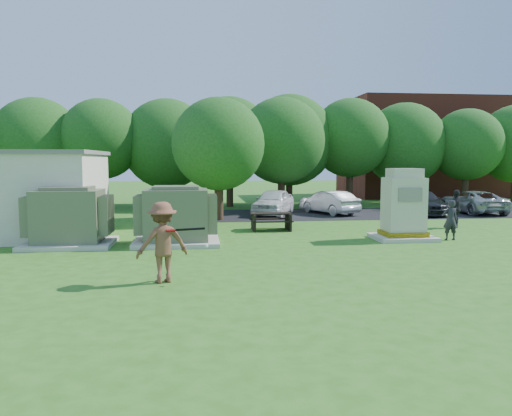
{
  "coord_description": "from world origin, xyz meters",
  "views": [
    {
      "loc": [
        -2.01,
        -13.37,
        2.97
      ],
      "look_at": [
        0.0,
        4.0,
        1.3
      ],
      "focal_mm": 35.0,
      "sensor_mm": 36.0,
      "label": 1
    }
  ],
  "objects": [
    {
      "name": "parking_strip",
      "position": [
        7.0,
        13.5,
        0.01
      ],
      "size": [
        20.0,
        6.0,
        0.01
      ],
      "primitive_type": "cube",
      "color": "#232326",
      "rests_on": "ground"
    },
    {
      "name": "car_white",
      "position": [
        2.08,
        13.64,
        0.71
      ],
      "size": [
        3.17,
        4.47,
        1.41
      ],
      "primitive_type": "imported",
      "rotation": [
        0.0,
        0.0,
        -0.4
      ],
      "color": "white",
      "rests_on": "ground"
    },
    {
      "name": "picnic_table",
      "position": [
        1.06,
        7.56,
        0.46
      ],
      "size": [
        1.73,
        1.3,
        0.74
      ],
      "color": "black",
      "rests_on": "ground"
    },
    {
      "name": "brick_building",
      "position": [
        18.0,
        27.0,
        4.0
      ],
      "size": [
        15.0,
        8.0,
        8.0
      ],
      "primitive_type": "cube",
      "color": "maroon",
      "rests_on": "ground"
    },
    {
      "name": "batter",
      "position": [
        -2.9,
        -1.2,
        0.99
      ],
      "size": [
        1.45,
        1.13,
        1.98
      ],
      "primitive_type": "imported",
      "rotation": [
        0.0,
        0.0,
        3.5
      ],
      "color": "brown",
      "rests_on": "ground"
    },
    {
      "name": "generator_cabinet",
      "position": [
        5.64,
        4.49,
        1.17
      ],
      "size": [
        2.2,
        1.8,
        2.68
      ],
      "color": "beige",
      "rests_on": "ground"
    },
    {
      "name": "car_silver_b",
      "position": [
        13.43,
        13.19,
        0.64
      ],
      "size": [
        2.15,
        4.59,
        1.27
      ],
      "primitive_type": "imported",
      "rotation": [
        0.0,
        0.0,
        3.15
      ],
      "color": "#A8A8AC",
      "rests_on": "ground"
    },
    {
      "name": "batting_equipment",
      "position": [
        -2.29,
        -1.28,
        1.23
      ],
      "size": [
        1.01,
        0.44,
        0.45
      ],
      "color": "black",
      "rests_on": "ground"
    },
    {
      "name": "person_walking_right",
      "position": [
        9.31,
        7.4,
        0.84
      ],
      "size": [
        0.86,
        1.06,
        1.68
      ],
      "primitive_type": "imported",
      "rotation": [
        0.0,
        0.0,
        4.17
      ],
      "color": "black",
      "rests_on": "ground"
    },
    {
      "name": "car_silver_a",
      "position": [
        5.2,
        13.67,
        0.64
      ],
      "size": [
        2.82,
        4.12,
        1.29
      ],
      "primitive_type": "imported",
      "rotation": [
        0.0,
        0.0,
        3.56
      ],
      "color": "#B8B8BD",
      "rests_on": "ground"
    },
    {
      "name": "car_dark",
      "position": [
        10.27,
        13.01,
        0.66
      ],
      "size": [
        2.13,
        4.65,
        1.32
      ],
      "primitive_type": "imported",
      "rotation": [
        0.0,
        0.0,
        -0.06
      ],
      "color": "black",
      "rests_on": "ground"
    },
    {
      "name": "tree_row",
      "position": [
        1.75,
        18.5,
        4.15
      ],
      "size": [
        41.3,
        13.3,
        7.3
      ],
      "color": "#47301E",
      "rests_on": "ground"
    },
    {
      "name": "transformer_left",
      "position": [
        -6.5,
        4.5,
        0.97
      ],
      "size": [
        3.0,
        2.4,
        2.07
      ],
      "color": "beige",
      "rests_on": "ground"
    },
    {
      "name": "transformer_right",
      "position": [
        -2.8,
        4.5,
        0.97
      ],
      "size": [
        3.0,
        2.4,
        2.07
      ],
      "color": "beige",
      "rests_on": "ground"
    },
    {
      "name": "person_by_generator",
      "position": [
        7.34,
        4.17,
        0.75
      ],
      "size": [
        0.57,
        0.39,
        1.51
      ],
      "primitive_type": "imported",
      "rotation": [
        0.0,
        0.0,
        3.08
      ],
      "color": "black",
      "rests_on": "ground"
    },
    {
      "name": "ground",
      "position": [
        0.0,
        0.0,
        0.0
      ],
      "size": [
        120.0,
        120.0,
        0.0
      ],
      "primitive_type": "plane",
      "color": "#2D6619",
      "rests_on": "ground"
    }
  ]
}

